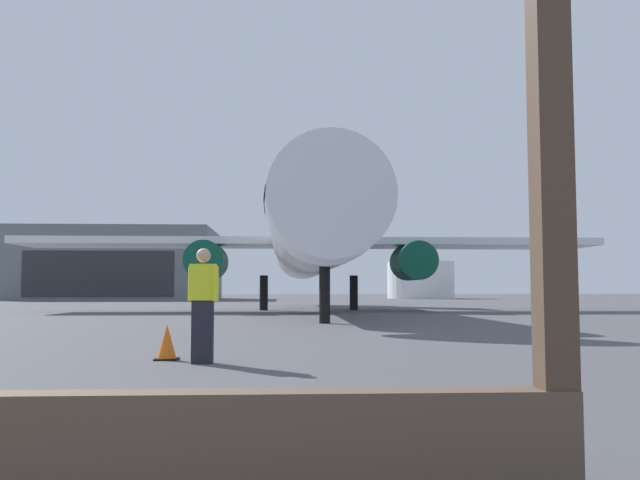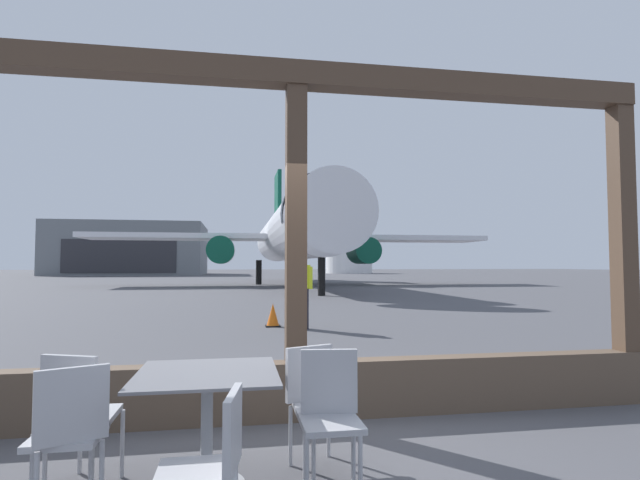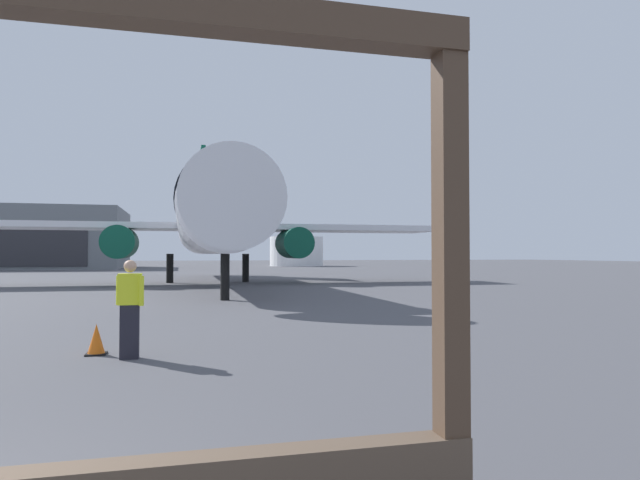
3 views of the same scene
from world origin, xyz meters
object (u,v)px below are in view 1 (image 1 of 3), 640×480
distant_hangar (119,265)px  fuel_storage_tank (421,280)px  airplane (310,236)px  ground_crew_worker (203,303)px  traffic_cone (167,343)px

distant_hangar → fuel_storage_tank: 35.14m
airplane → ground_crew_worker: airplane is taller
airplane → fuel_storage_tank: 49.83m
airplane → distant_hangar: (-19.53, 42.29, -0.03)m
ground_crew_worker → traffic_cone: (-0.63, 0.57, -0.64)m
distant_hangar → airplane: bearing=-65.2°
distant_hangar → fuel_storage_tank: bearing=8.4°
traffic_cone → fuel_storage_tank: bearing=75.4°
ground_crew_worker → traffic_cone: ground_crew_worker is taller
fuel_storage_tank → distant_hangar: bearing=-171.6°
ground_crew_worker → fuel_storage_tank: 73.53m
distant_hangar → traffic_cone: bearing=-76.0°
ground_crew_worker → traffic_cone: bearing=137.9°
airplane → ground_crew_worker: bearing=-96.1°
traffic_cone → airplane: bearing=82.2°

